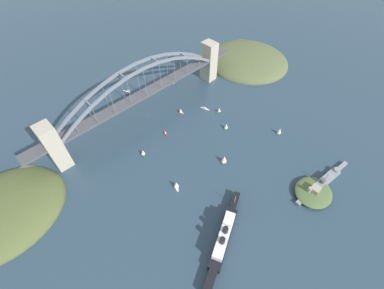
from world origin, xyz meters
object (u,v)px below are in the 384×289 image
(seaplane_taxiing_near_bridge, at_px, (127,92))
(small_boat_0, at_px, (224,159))
(fort_island_mid_harbor, at_px, (313,192))
(ocean_liner, at_px, (224,237))
(harbor_arch_bridge, at_px, (144,95))
(small_boat_4, at_px, (205,108))
(small_boat_8, at_px, (219,110))
(small_boat_1, at_px, (181,111))
(small_boat_5, at_px, (176,185))
(small_boat_2, at_px, (226,126))
(naval_cruiser, at_px, (323,182))
(small_boat_3, at_px, (280,131))
(small_boat_6, at_px, (165,133))
(small_boat_7, at_px, (143,152))
(seaplane_second_in_formation, at_px, (173,82))

(seaplane_taxiing_near_bridge, xyz_separation_m, small_boat_0, (-4.77, 169.61, 3.12))
(fort_island_mid_harbor, bearing_deg, ocean_liner, -17.75)
(harbor_arch_bridge, bearing_deg, small_boat_4, 143.56)
(seaplane_taxiing_near_bridge, xyz_separation_m, small_boat_8, (-60.44, 113.03, 1.49))
(small_boat_1, bearing_deg, small_boat_5, 45.07)
(small_boat_2, height_order, small_boat_4, small_boat_2)
(harbor_arch_bridge, xyz_separation_m, small_boat_2, (-51.31, 85.66, -25.90))
(small_boat_4, bearing_deg, seaplane_taxiing_near_bridge, -61.69)
(naval_cruiser, relative_size, small_boat_8, 11.29)
(seaplane_taxiing_near_bridge, bearing_deg, small_boat_5, 71.71)
(fort_island_mid_harbor, xyz_separation_m, small_boat_3, (-45.59, -67.89, 0.86))
(seaplane_taxiing_near_bridge, height_order, small_boat_6, seaplane_taxiing_near_bridge)
(fort_island_mid_harbor, bearing_deg, small_boat_5, -47.63)
(small_boat_3, distance_m, small_boat_5, 137.56)
(small_boat_1, height_order, small_boat_6, small_boat_1)
(small_boat_0, height_order, small_boat_6, small_boat_0)
(seaplane_taxiing_near_bridge, relative_size, small_boat_4, 0.94)
(small_boat_4, distance_m, small_boat_7, 102.56)
(small_boat_3, height_order, small_boat_8, small_boat_3)
(seaplane_taxiing_near_bridge, bearing_deg, ocean_liner, 75.30)
(naval_cruiser, distance_m, small_boat_4, 159.34)
(ocean_liner, bearing_deg, seaplane_taxiing_near_bridge, -104.70)
(fort_island_mid_harbor, xyz_separation_m, small_boat_2, (-7.54, -116.34, 0.47))
(small_boat_0, xyz_separation_m, small_boat_7, (55.20, -67.85, -1.15))
(small_boat_5, height_order, small_boat_7, small_boat_5)
(seaplane_second_in_formation, xyz_separation_m, small_boat_5, (110.48, 130.93, 2.58))
(ocean_liner, distance_m, seaplane_second_in_formation, 229.88)
(harbor_arch_bridge, height_order, small_boat_7, harbor_arch_bridge)
(seaplane_second_in_formation, distance_m, small_boat_1, 63.55)
(small_boat_0, bearing_deg, small_boat_2, -141.78)
(harbor_arch_bridge, relative_size, small_boat_4, 24.64)
(small_boat_3, height_order, small_boat_6, small_boat_3)
(seaplane_taxiing_near_bridge, distance_m, small_boat_2, 145.43)
(naval_cruiser, bearing_deg, harbor_arch_bridge, -73.15)
(ocean_liner, relative_size, small_boat_7, 10.59)
(fort_island_mid_harbor, relative_size, seaplane_taxiing_near_bridge, 3.39)
(ocean_liner, height_order, small_boat_3, ocean_liner)
(small_boat_5, relative_size, small_boat_8, 1.37)
(small_boat_6, bearing_deg, small_boat_8, 165.70)
(small_boat_1, xyz_separation_m, small_boat_8, (-35.66, 32.55, -0.07))
(small_boat_1, bearing_deg, seaplane_second_in_formation, -121.95)
(seaplane_second_in_formation, bearing_deg, small_boat_5, 49.84)
(ocean_liner, bearing_deg, harbor_arch_bridge, -106.80)
(harbor_arch_bridge, height_order, small_boat_1, harbor_arch_bridge)
(fort_island_mid_harbor, relative_size, small_boat_0, 3.44)
(small_boat_1, xyz_separation_m, small_boat_7, (75.21, 21.28, 0.42))
(small_boat_6, distance_m, small_boat_8, 75.57)
(naval_cruiser, distance_m, small_boat_0, 99.43)
(seaplane_second_in_formation, bearing_deg, harbor_arch_bridge, 21.87)
(naval_cruiser, xyz_separation_m, small_boat_0, (49.63, -86.13, 2.16))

